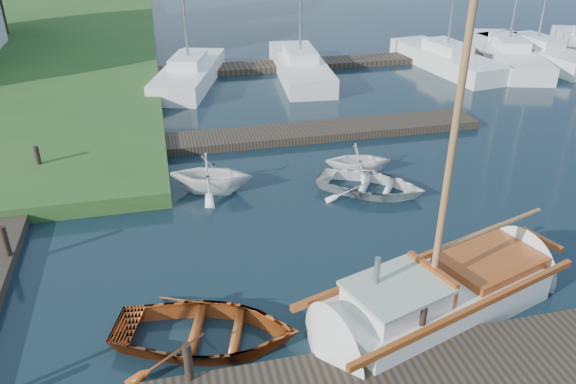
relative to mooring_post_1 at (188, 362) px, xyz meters
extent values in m
plane|color=black|center=(3.00, 5.00, -0.70)|extent=(160.00, 160.00, 0.00)
cube|color=black|center=(5.00, 11.50, -0.55)|extent=(14.00, 1.60, 0.30)
cube|color=black|center=(13.00, 21.00, -0.55)|extent=(30.00, 1.60, 0.30)
cylinder|color=black|center=(0.00, 0.00, 0.00)|extent=(0.16, 0.16, 0.80)
cylinder|color=black|center=(4.50, 0.00, 0.00)|extent=(0.16, 0.16, 0.80)
cylinder|color=black|center=(-4.00, 5.00, 0.00)|extent=(0.16, 0.16, 0.80)
cylinder|color=black|center=(-4.00, 10.00, 0.00)|extent=(0.16, 0.16, 0.80)
cube|color=white|center=(5.36, 1.00, -0.47)|extent=(5.37, 3.46, 0.90)
cone|color=white|center=(8.25, 1.95, -0.47)|extent=(1.85, 2.27, 1.96)
cone|color=white|center=(2.55, 0.08, -0.47)|extent=(1.56, 2.17, 1.96)
cube|color=brown|center=(5.06, 1.90, 0.04)|extent=(5.93, 2.04, 0.14)
cube|color=brown|center=(5.65, 0.11, 0.04)|extent=(5.93, 2.04, 0.14)
cube|color=brown|center=(8.59, 2.06, 0.04)|extent=(0.46, 1.08, 0.14)
cube|color=white|center=(4.21, 0.63, 0.20)|extent=(2.15, 1.89, 0.44)
cube|color=#AABFA2|center=(4.21, 0.63, 0.45)|extent=(2.27, 2.02, 0.08)
cube|color=brown|center=(5.12, 0.93, 0.28)|extent=(0.55, 1.37, 0.60)
cylinder|color=slate|center=(3.84, 0.82, 0.78)|extent=(0.12, 0.12, 0.60)
cube|color=brown|center=(6.88, 1.50, 0.08)|extent=(2.56, 2.11, 0.20)
cylinder|color=olive|center=(5.17, 0.94, 4.18)|extent=(0.14, 0.14, 8.40)
cylinder|color=olive|center=(6.69, 1.44, 0.98)|extent=(3.07, 1.09, 0.10)
imported|color=brown|center=(0.42, 1.19, -0.31)|extent=(4.36, 3.64, 0.78)
imported|color=white|center=(1.25, 7.81, -0.03)|extent=(3.09, 2.86, 1.34)
imported|color=white|center=(5.99, 6.65, -0.36)|extent=(4.01, 3.74, 0.68)
imported|color=white|center=(6.06, 8.01, -0.13)|extent=(2.46, 2.23, 1.13)
cube|color=white|center=(1.46, 19.31, -0.25)|extent=(4.23, 7.45, 0.90)
cube|color=white|center=(1.46, 19.31, 0.45)|extent=(2.08, 2.79, 0.50)
cube|color=white|center=(6.98, 19.37, -0.25)|extent=(2.86, 8.09, 0.90)
cube|color=white|center=(6.98, 19.37, 0.45)|extent=(1.63, 2.88, 0.50)
cube|color=white|center=(14.80, 19.00, -0.25)|extent=(3.31, 7.81, 0.90)
cube|color=white|center=(14.80, 19.00, 0.45)|extent=(1.78, 2.83, 0.50)
cube|color=white|center=(18.61, 19.36, -0.25)|extent=(4.71, 9.35, 0.90)
cube|color=white|center=(18.61, 19.36, 0.45)|extent=(2.25, 3.45, 0.50)
cube|color=white|center=(20.24, 19.20, -0.25)|extent=(3.28, 7.87, 0.90)
cube|color=white|center=(20.24, 19.20, 0.45)|extent=(1.77, 2.84, 0.50)
camera|label=1|loc=(0.04, -7.65, 7.34)|focal=35.00mm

